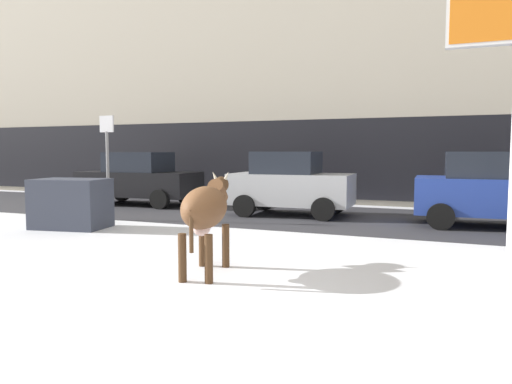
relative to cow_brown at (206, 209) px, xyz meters
name	(u,v)px	position (x,y,z in m)	size (l,w,h in m)	color
ground_plane	(162,295)	(0.01, -1.24, -0.99)	(120.00, 120.00, 0.00)	white
road_strip	(323,217)	(0.01, 6.89, -0.99)	(60.00, 5.60, 0.01)	#333338
building_facade	(367,35)	(0.01, 13.36, 5.49)	(44.00, 6.10, 13.00)	#BCB29E
cow_brown	(206,209)	(0.00, 0.00, 0.00)	(0.88, 1.94, 1.54)	brown
car_black_sedan	(139,179)	(-6.74, 7.49, -0.09)	(4.27, 2.12, 1.84)	black
car_silver_hatchback	(290,184)	(-0.97, 6.89, -0.07)	(3.57, 2.04, 1.86)	#B7BABF
car_blue_hatchback	(489,190)	(4.25, 6.64, -0.07)	(3.57, 2.04, 1.86)	#233D9E
dumpster	(71,204)	(-5.15, 2.59, -0.39)	(1.70, 1.10, 1.20)	#383D4C
street_sign	(108,159)	(-5.21, 4.03, 0.68)	(0.44, 0.08, 2.82)	gray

